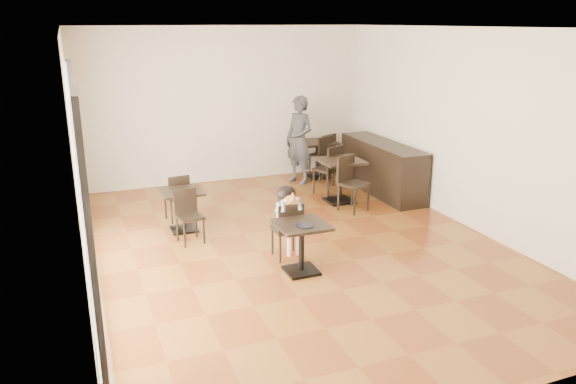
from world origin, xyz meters
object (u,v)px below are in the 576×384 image
child (287,222)px  child_table (301,248)px  chair_left_b (190,217)px  cafe_table_back (317,159)px  chair_mid_a (328,170)px  adult_patron (299,140)px  cafe_table_left (183,211)px  child_chair (287,229)px  chair_left_a (177,197)px  chair_back_b (332,160)px  chair_back_a (322,155)px  chair_mid_b (354,184)px  cafe_table_mid (340,181)px

child → child_table: bearing=-90.0°
chair_left_b → cafe_table_back: bearing=29.7°
chair_mid_a → chair_left_b: (-3.04, -1.54, -0.08)m
adult_patron → chair_mid_a: (0.22, -0.95, -0.42)m
cafe_table_left → chair_mid_a: size_ratio=0.69×
child_chair → chair_left_a: bearing=-61.6°
chair_left_b → chair_back_b: 4.14m
chair_back_a → chair_back_b: size_ratio=1.00×
chair_left_a → child_chair: bearing=108.8°
chair_left_b → chair_mid_b: bearing=-1.4°
cafe_table_left → chair_back_a: size_ratio=0.71×
child → chair_mid_a: bearing=54.5°
cafe_table_left → chair_mid_b: size_ratio=0.69×
adult_patron → chair_mid_b: (0.22, -2.05, -0.42)m
chair_mid_b → cafe_table_mid: bearing=67.7°
chair_left_a → chair_back_b: (3.48, 1.14, 0.07)m
chair_left_a → chair_left_b: size_ratio=1.00×
child_chair → chair_left_a: child_chair is taller
chair_mid_b → child_table: bearing=-154.5°
child_table → child: 0.58m
chair_mid_a → chair_back_a: (0.43, 1.22, -0.01)m
child_table → child: size_ratio=0.66×
cafe_table_left → chair_left_b: 0.55m
cafe_table_mid → chair_mid_b: bearing=-90.0°
chair_back_b → chair_mid_b: bearing=-128.3°
child_table → chair_back_a: bearing=62.3°
adult_patron → chair_back_b: 0.82m
chair_mid_b → adult_patron: bearing=73.7°
child_chair → child_table: bearing=90.0°
child → chair_mid_b: child is taller
cafe_table_left → chair_mid_a: chair_mid_a is taller
child_chair → chair_back_b: size_ratio=0.88×
adult_patron → chair_back_a: (0.65, 0.27, -0.43)m
cafe_table_left → chair_left_b: (0.00, -0.55, 0.07)m
adult_patron → chair_left_a: bearing=-88.6°
chair_back_b → child: bearing=-149.6°
chair_mid_b → chair_left_b: bearing=165.9°
adult_patron → chair_mid_b: bearing=-18.7°
cafe_table_left → cafe_table_back: size_ratio=0.85×
child_table → adult_patron: (1.65, 4.11, 0.56)m
adult_patron → chair_mid_b: size_ratio=1.86×
adult_patron → chair_back_a: adult_patron is taller
child_chair → cafe_table_back: 4.42m
cafe_table_back → chair_back_a: size_ratio=0.83×
chair_mid_a → adult_patron: bearing=-99.4°
cafe_table_back → chair_left_b: chair_left_b is taller
chair_back_b → child_table: bearing=-145.6°
chair_left_a → chair_back_b: chair_back_b is taller
child_table → cafe_table_mid: 3.21m
child_table → cafe_table_back: (2.19, 4.38, 0.05)m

